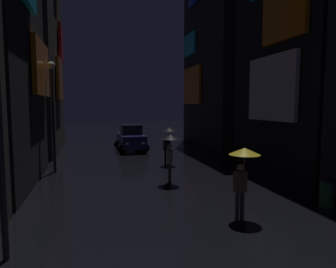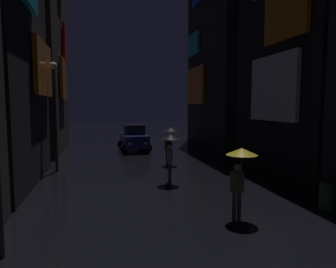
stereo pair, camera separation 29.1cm
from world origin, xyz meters
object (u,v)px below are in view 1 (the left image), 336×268
at_px(car_distant, 131,138).
at_px(trash_bin, 327,193).
at_px(pedestrian_foreground_left_yellow, 243,163).
at_px(pedestrian_midstreet_centre_black, 170,145).
at_px(streetlamp_left_far, 53,104).
at_px(pedestrian_foreground_right_black, 168,136).

height_order(car_distant, trash_bin, car_distant).
xyz_separation_m(pedestrian_foreground_left_yellow, car_distant, (-1.48, 14.40, -0.74)).
xyz_separation_m(pedestrian_midstreet_centre_black, car_distant, (-0.47, 9.91, -0.74)).
bearing_deg(pedestrian_midstreet_centre_black, trash_bin, -44.82).
height_order(car_distant, streetlamp_left_far, streetlamp_left_far).
relative_size(pedestrian_foreground_right_black, car_distant, 0.51).
bearing_deg(trash_bin, streetlamp_left_far, 140.44).
distance_m(pedestrian_foreground_left_yellow, streetlamp_left_far, 10.19).
bearing_deg(car_distant, pedestrian_midstreet_centre_black, -87.30).
bearing_deg(pedestrian_foreground_left_yellow, streetlamp_left_far, 127.35).
relative_size(pedestrian_foreground_right_black, streetlamp_left_far, 0.39).
bearing_deg(pedestrian_midstreet_centre_black, pedestrian_foreground_left_yellow, -77.32).
distance_m(pedestrian_foreground_left_yellow, car_distant, 14.49).
bearing_deg(pedestrian_foreground_right_black, streetlamp_left_far, -176.64).
bearing_deg(pedestrian_midstreet_centre_black, streetlamp_left_far, 145.52).
xyz_separation_m(streetlamp_left_far, trash_bin, (9.30, -7.68, -2.95)).
relative_size(pedestrian_midstreet_centre_black, car_distant, 0.51).
relative_size(pedestrian_foreground_right_black, pedestrian_midstreet_centre_black, 1.00).
xyz_separation_m(car_distant, streetlamp_left_far, (-4.61, -6.42, 2.49)).
height_order(pedestrian_midstreet_centre_black, car_distant, pedestrian_midstreet_centre_black).
bearing_deg(pedestrian_midstreet_centre_black, car_distant, 92.70).
relative_size(pedestrian_foreground_right_black, pedestrian_foreground_left_yellow, 1.00).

